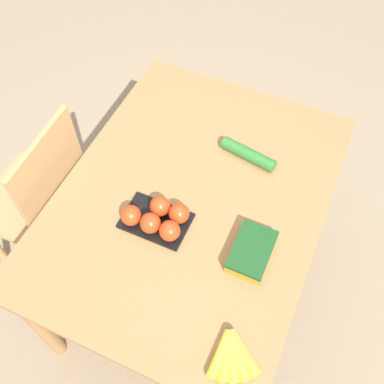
% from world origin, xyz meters
% --- Properties ---
extents(ground_plane, '(12.00, 12.00, 0.00)m').
position_xyz_m(ground_plane, '(0.00, 0.00, 0.00)').
color(ground_plane, gray).
extents(dining_table, '(1.26, 0.95, 0.74)m').
position_xyz_m(dining_table, '(0.00, 0.00, 0.65)').
color(dining_table, '#9E7044').
rests_on(dining_table, ground_plane).
extents(chair, '(0.43, 0.41, 0.92)m').
position_xyz_m(chair, '(-0.12, 0.67, 0.48)').
color(chair, tan).
rests_on(chair, ground_plane).
extents(banana_bunch, '(0.16, 0.15, 0.03)m').
position_xyz_m(banana_bunch, '(-0.47, -0.34, 0.76)').
color(banana_bunch, brown).
rests_on(banana_bunch, dining_table).
extents(tomato_pack, '(0.16, 0.24, 0.08)m').
position_xyz_m(tomato_pack, '(-0.16, 0.06, 0.78)').
color(tomato_pack, black).
rests_on(tomato_pack, dining_table).
extents(carrot_bag, '(0.19, 0.13, 0.05)m').
position_xyz_m(carrot_bag, '(-0.14, -0.28, 0.77)').
color(carrot_bag, orange).
rests_on(carrot_bag, dining_table).
extents(cucumber_near, '(0.09, 0.23, 0.05)m').
position_xyz_m(cucumber_near, '(0.25, -0.13, 0.77)').
color(cucumber_near, '#2D702D').
rests_on(cucumber_near, dining_table).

